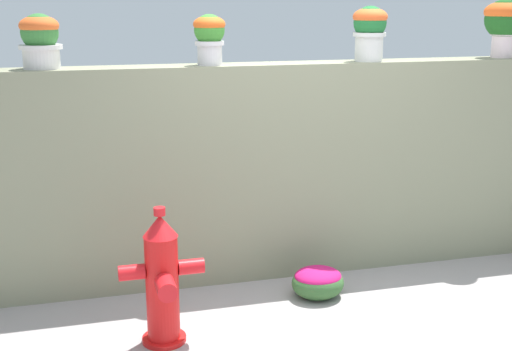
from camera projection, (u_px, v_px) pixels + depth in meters
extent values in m
plane|color=#999291|center=(346.00, 337.00, 4.39)|extent=(24.00, 24.00, 0.00)
cube|color=gray|center=(292.00, 170.00, 5.28)|extent=(6.79, 0.32, 1.66)
cylinder|color=silver|center=(41.00, 57.00, 4.61)|extent=(0.25, 0.25, 0.16)
cylinder|color=silver|center=(41.00, 47.00, 4.59)|extent=(0.29, 0.29, 0.03)
sphere|color=#357634|center=(39.00, 32.00, 4.57)|extent=(0.25, 0.25, 0.25)
ellipsoid|color=#E45C24|center=(39.00, 26.00, 4.56)|extent=(0.27, 0.27, 0.14)
cylinder|color=silver|center=(210.00, 53.00, 4.86)|extent=(0.18, 0.18, 0.17)
cylinder|color=silver|center=(210.00, 43.00, 4.84)|extent=(0.21, 0.21, 0.03)
sphere|color=#38822C|center=(209.00, 30.00, 4.82)|extent=(0.22, 0.22, 0.22)
ellipsoid|color=#E0571C|center=(209.00, 24.00, 4.81)|extent=(0.23, 0.23, 0.12)
cylinder|color=silver|center=(369.00, 47.00, 5.16)|extent=(0.21, 0.21, 0.22)
cylinder|color=silver|center=(369.00, 34.00, 5.14)|extent=(0.25, 0.25, 0.03)
sphere|color=#1D652D|center=(370.00, 23.00, 5.12)|extent=(0.25, 0.25, 0.25)
ellipsoid|color=#E55624|center=(370.00, 17.00, 5.10)|extent=(0.26, 0.26, 0.14)
cylinder|color=silver|center=(502.00, 45.00, 5.49)|extent=(0.17, 0.17, 0.21)
cylinder|color=silver|center=(503.00, 33.00, 5.47)|extent=(0.20, 0.20, 0.03)
sphere|color=#1C541C|center=(505.00, 19.00, 5.44)|extent=(0.32, 0.32, 0.32)
ellipsoid|color=#EC5A1E|center=(505.00, 12.00, 5.43)|extent=(0.33, 0.33, 0.17)
cylinder|color=red|center=(164.00, 339.00, 4.33)|extent=(0.28, 0.28, 0.03)
cylinder|color=red|center=(162.00, 290.00, 4.24)|extent=(0.21, 0.21, 0.71)
cone|color=red|center=(160.00, 226.00, 4.14)|extent=(0.22, 0.22, 0.14)
cylinder|color=red|center=(159.00, 211.00, 4.11)|extent=(0.07, 0.07, 0.05)
cylinder|color=red|center=(132.00, 272.00, 4.16)|extent=(0.16, 0.10, 0.10)
cylinder|color=red|center=(191.00, 266.00, 4.26)|extent=(0.16, 0.10, 0.10)
cylinder|color=red|center=(166.00, 288.00, 4.04)|extent=(0.12, 0.18, 0.12)
ellipsoid|color=#366030|center=(318.00, 283.00, 4.96)|extent=(0.39, 0.35, 0.23)
ellipsoid|color=#C71760|center=(318.00, 276.00, 4.94)|extent=(0.35, 0.31, 0.13)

